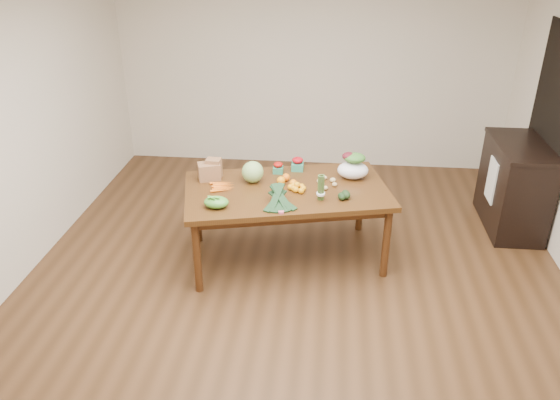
# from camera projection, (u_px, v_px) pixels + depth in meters

# --- Properties ---
(floor) EXTENTS (6.00, 6.00, 0.00)m
(floor) POSITION_uv_depth(u_px,v_px,m) (293.00, 293.00, 4.86)
(floor) COLOR #51331B
(floor) RESTS_ON ground
(room_walls) EXTENTS (5.02, 6.02, 2.70)m
(room_walls) POSITION_uv_depth(u_px,v_px,m) (295.00, 152.00, 4.25)
(room_walls) COLOR beige
(room_walls) RESTS_ON floor
(dining_table) EXTENTS (2.05, 1.44, 0.75)m
(dining_table) POSITION_uv_depth(u_px,v_px,m) (286.00, 224.00, 5.22)
(dining_table) COLOR #44270F
(dining_table) RESTS_ON floor
(doorway_dark) EXTENTS (0.02, 1.00, 2.10)m
(doorway_dark) POSITION_uv_depth(u_px,v_px,m) (547.00, 130.00, 5.59)
(doorway_dark) COLOR black
(doorway_dark) RESTS_ON floor
(cabinet) EXTENTS (0.52, 1.02, 0.94)m
(cabinet) POSITION_uv_depth(u_px,v_px,m) (514.00, 186.00, 5.74)
(cabinet) COLOR black
(cabinet) RESTS_ON floor
(dish_towel) EXTENTS (0.02, 0.28, 0.45)m
(dish_towel) POSITION_uv_depth(u_px,v_px,m) (491.00, 180.00, 5.68)
(dish_towel) COLOR white
(dish_towel) RESTS_ON cabinet
(paper_bag) EXTENTS (0.32, 0.29, 0.19)m
(paper_bag) POSITION_uv_depth(u_px,v_px,m) (209.00, 170.00, 5.19)
(paper_bag) COLOR brown
(paper_bag) RESTS_ON dining_table
(cabbage) EXTENTS (0.21, 0.21, 0.21)m
(cabbage) POSITION_uv_depth(u_px,v_px,m) (253.00, 172.00, 5.13)
(cabbage) COLOR #87B669
(cabbage) RESTS_ON dining_table
(strawberry_basket_a) EXTENTS (0.12, 0.12, 0.09)m
(strawberry_basket_a) POSITION_uv_depth(u_px,v_px,m) (278.00, 169.00, 5.35)
(strawberry_basket_a) COLOR red
(strawberry_basket_a) RESTS_ON dining_table
(strawberry_basket_b) EXTENTS (0.14, 0.14, 0.11)m
(strawberry_basket_b) POSITION_uv_depth(u_px,v_px,m) (298.00, 165.00, 5.40)
(strawberry_basket_b) COLOR red
(strawberry_basket_b) RESTS_ON dining_table
(orange_a) EXTENTS (0.08, 0.08, 0.08)m
(orange_a) POSITION_uv_depth(u_px,v_px,m) (281.00, 181.00, 5.11)
(orange_a) COLOR orange
(orange_a) RESTS_ON dining_table
(orange_b) EXTENTS (0.08, 0.08, 0.08)m
(orange_b) POSITION_uv_depth(u_px,v_px,m) (286.00, 177.00, 5.18)
(orange_b) COLOR orange
(orange_b) RESTS_ON dining_table
(orange_c) EXTENTS (0.07, 0.07, 0.07)m
(orange_c) POSITION_uv_depth(u_px,v_px,m) (293.00, 183.00, 5.07)
(orange_c) COLOR #FEAA0F
(orange_c) RESTS_ON dining_table
(mandarin_cluster) EXTENTS (0.22, 0.22, 0.09)m
(mandarin_cluster) POSITION_uv_depth(u_px,v_px,m) (297.00, 186.00, 4.99)
(mandarin_cluster) COLOR #FFA70F
(mandarin_cluster) RESTS_ON dining_table
(carrots) EXTENTS (0.26, 0.26, 0.03)m
(carrots) POSITION_uv_depth(u_px,v_px,m) (222.00, 186.00, 5.06)
(carrots) COLOR orange
(carrots) RESTS_ON dining_table
(snap_pea_bag) EXTENTS (0.22, 0.16, 0.10)m
(snap_pea_bag) POSITION_uv_depth(u_px,v_px,m) (216.00, 202.00, 4.69)
(snap_pea_bag) COLOR #539231
(snap_pea_bag) RESTS_ON dining_table
(kale_bunch) EXTENTS (0.40, 0.46, 0.16)m
(kale_bunch) POSITION_uv_depth(u_px,v_px,m) (280.00, 199.00, 4.67)
(kale_bunch) COLOR black
(kale_bunch) RESTS_ON dining_table
(asparagus_bundle) EXTENTS (0.11, 0.13, 0.26)m
(asparagus_bundle) POSITION_uv_depth(u_px,v_px,m) (321.00, 187.00, 4.78)
(asparagus_bundle) COLOR #4A6F32
(asparagus_bundle) RESTS_ON dining_table
(potato_a) EXTENTS (0.05, 0.05, 0.04)m
(potato_a) POSITION_uv_depth(u_px,v_px,m) (319.00, 181.00, 5.14)
(potato_a) COLOR #CFB877
(potato_a) RESTS_ON dining_table
(potato_b) EXTENTS (0.05, 0.04, 0.04)m
(potato_b) POSITION_uv_depth(u_px,v_px,m) (325.00, 188.00, 5.01)
(potato_b) COLOR tan
(potato_b) RESTS_ON dining_table
(potato_c) EXTENTS (0.06, 0.05, 0.05)m
(potato_c) POSITION_uv_depth(u_px,v_px,m) (333.00, 180.00, 5.15)
(potato_c) COLOR #D7CB7C
(potato_c) RESTS_ON dining_table
(potato_d) EXTENTS (0.05, 0.04, 0.04)m
(potato_d) POSITION_uv_depth(u_px,v_px,m) (325.00, 178.00, 5.21)
(potato_d) COLOR tan
(potato_d) RESTS_ON dining_table
(potato_e) EXTENTS (0.05, 0.04, 0.04)m
(potato_e) POSITION_uv_depth(u_px,v_px,m) (335.00, 184.00, 5.07)
(potato_e) COLOR tan
(potato_e) RESTS_ON dining_table
(avocado_a) EXTENTS (0.09, 0.11, 0.07)m
(avocado_a) POSITION_uv_depth(u_px,v_px,m) (342.00, 196.00, 4.83)
(avocado_a) COLOR black
(avocado_a) RESTS_ON dining_table
(avocado_b) EXTENTS (0.11, 0.13, 0.08)m
(avocado_b) POSITION_uv_depth(u_px,v_px,m) (346.00, 195.00, 4.85)
(avocado_b) COLOR black
(avocado_b) RESTS_ON dining_table
(salad_bag) EXTENTS (0.34, 0.29, 0.23)m
(salad_bag) POSITION_uv_depth(u_px,v_px,m) (353.00, 167.00, 5.20)
(salad_bag) COLOR white
(salad_bag) RESTS_ON dining_table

